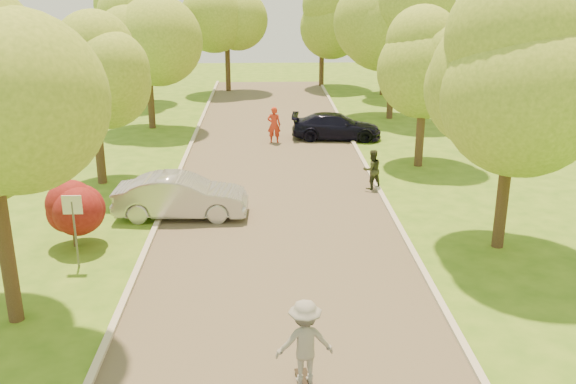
{
  "coord_description": "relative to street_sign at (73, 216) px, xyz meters",
  "views": [
    {
      "loc": [
        -0.39,
        -13.08,
        7.96
      ],
      "look_at": [
        0.35,
        6.68,
        1.3
      ],
      "focal_mm": 40.0,
      "sensor_mm": 36.0,
      "label": 1
    }
  ],
  "objects": [
    {
      "name": "person_olive",
      "position": [
        9.6,
        6.82,
        -0.77
      ],
      "size": [
        0.93,
        0.83,
        1.59
      ],
      "primitive_type": "imported",
      "rotation": [
        0.0,
        0.0,
        3.49
      ],
      "color": "#2C321E",
      "rests_on": "ground"
    },
    {
      "name": "skateboarder",
      "position": [
        6.17,
        -5.94,
        -0.54
      ],
      "size": [
        1.25,
        0.82,
        1.82
      ],
      "primitive_type": "imported",
      "rotation": [
        0.0,
        0.0,
        3.27
      ],
      "color": "gray",
      "rests_on": "longboard"
    },
    {
      "name": "tree_bg_a",
      "position": [
        -2.98,
        26.0,
        3.75
      ],
      "size": [
        5.12,
        5.0,
        7.72
      ],
      "color": "#382619",
      "rests_on": "ground"
    },
    {
      "name": "tree_l_far",
      "position": [
        -0.59,
        18.0,
        3.9
      ],
      "size": [
        4.92,
        4.8,
        7.79
      ],
      "color": "#382619",
      "rests_on": "ground"
    },
    {
      "name": "longboard",
      "position": [
        6.17,
        -5.94,
        -1.46
      ],
      "size": [
        0.37,
        0.96,
        0.11
      ],
      "rotation": [
        0.0,
        0.0,
        3.27
      ],
      "color": "black",
      "rests_on": "ground"
    },
    {
      "name": "tree_bg_b",
      "position": [
        14.02,
        28.0,
        3.97
      ],
      "size": [
        5.12,
        5.0,
        7.95
      ],
      "color": "#382619",
      "rests_on": "ground"
    },
    {
      "name": "tree_bg_c",
      "position": [
        3.01,
        30.0,
        3.46
      ],
      "size": [
        4.92,
        4.8,
        7.33
      ],
      "color": "#382619",
      "rests_on": "ground"
    },
    {
      "name": "curb_left",
      "position": [
        1.75,
        4.0,
        -1.5
      ],
      "size": [
        0.18,
        60.0,
        0.12
      ],
      "primitive_type": "cube",
      "color": "#B2AD9E",
      "rests_on": "ground"
    },
    {
      "name": "dark_sedan",
      "position": [
        9.1,
        15.05,
        -0.9
      ],
      "size": [
        4.72,
        2.29,
        1.32
      ],
      "primitive_type": "imported",
      "rotation": [
        0.0,
        0.0,
        1.47
      ],
      "color": "black",
      "rests_on": "ground"
    },
    {
      "name": "silver_sedan",
      "position": [
        2.5,
        3.99,
        -0.81
      ],
      "size": [
        4.61,
        1.73,
        1.5
      ],
      "primitive_type": "imported",
      "rotation": [
        0.0,
        0.0,
        1.54
      ],
      "color": "#AFAFB4",
      "rests_on": "ground"
    },
    {
      "name": "tree_r_far",
      "position": [
        13.03,
        20.0,
        4.27
      ],
      "size": [
        5.33,
        5.2,
        8.34
      ],
      "color": "#382619",
      "rests_on": "ground"
    },
    {
      "name": "red_shrub",
      "position": [
        -0.5,
        1.5,
        -0.47
      ],
      "size": [
        1.7,
        1.7,
        1.95
      ],
      "color": "#382619",
      "rests_on": "ground"
    },
    {
      "name": "person_striped",
      "position": [
        5.89,
        14.37,
        -0.65
      ],
      "size": [
        0.7,
        0.49,
        1.83
      ],
      "primitive_type": "imported",
      "rotation": [
        0.0,
        0.0,
        3.07
      ],
      "color": "#B52D1B",
      "rests_on": "ground"
    },
    {
      "name": "tree_bg_d",
      "position": [
        10.02,
        32.0,
        3.75
      ],
      "size": [
        5.12,
        5.0,
        7.72
      ],
      "color": "#382619",
      "rests_on": "ground"
    },
    {
      "name": "road",
      "position": [
        5.8,
        4.0,
        -1.56
      ],
      "size": [
        8.0,
        60.0,
        0.01
      ],
      "primitive_type": "cube",
      "color": "#4C4438",
      "rests_on": "ground"
    },
    {
      "name": "tree_r_mida",
      "position": [
        12.82,
        1.0,
        3.97
      ],
      "size": [
        5.13,
        5.0,
        7.95
      ],
      "color": "#382619",
      "rests_on": "ground"
    },
    {
      "name": "street_sign",
      "position": [
        0.0,
        0.0,
        0.0
      ],
      "size": [
        0.55,
        0.06,
        2.17
      ],
      "color": "#59595E",
      "rests_on": "ground"
    },
    {
      "name": "curb_right",
      "position": [
        9.85,
        4.0,
        -1.5
      ],
      "size": [
        0.18,
        60.0,
        0.12
      ],
      "primitive_type": "cube",
      "color": "#B2AD9E",
      "rests_on": "ground"
    },
    {
      "name": "tree_l_midb",
      "position": [
        -1.01,
        8.0,
        3.02
      ],
      "size": [
        4.3,
        4.2,
        6.62
      ],
      "color": "#382619",
      "rests_on": "ground"
    },
    {
      "name": "tree_r_midb",
      "position": [
        12.4,
        10.0,
        3.32
      ],
      "size": [
        4.51,
        4.4,
        7.01
      ],
      "color": "#382619",
      "rests_on": "ground"
    },
    {
      "name": "ground",
      "position": [
        5.8,
        -4.0,
        -1.56
      ],
      "size": [
        100.0,
        100.0,
        0.0
      ],
      "primitive_type": "plane",
      "color": "#3A6718",
      "rests_on": "ground"
    }
  ]
}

